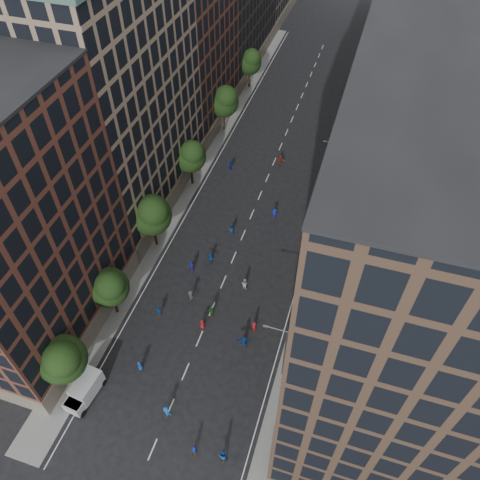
{
  "coord_description": "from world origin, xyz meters",
  "views": [
    {
      "loc": [
        13.45,
        -13.11,
        49.55
      ],
      "look_at": [
        0.4,
        28.65,
        2.0
      ],
      "focal_mm": 35.0,
      "sensor_mm": 36.0,
      "label": 1
    }
  ],
  "objects_px": {
    "skater_0": "(140,366)",
    "streetlamp_near": "(283,351)",
    "cargo_van": "(84,390)",
    "skater_2": "(223,455)",
    "streetlamp_far": "(335,165)",
    "skater_1": "(194,450)"
  },
  "relations": [
    {
      "from": "streetlamp_far",
      "to": "skater_2",
      "type": "relative_size",
      "value": 4.68
    },
    {
      "from": "skater_1",
      "to": "skater_2",
      "type": "bearing_deg",
      "value": 161.12
    },
    {
      "from": "cargo_van",
      "to": "skater_1",
      "type": "height_order",
      "value": "cargo_van"
    },
    {
      "from": "streetlamp_near",
      "to": "streetlamp_far",
      "type": "height_order",
      "value": "same"
    },
    {
      "from": "streetlamp_far",
      "to": "cargo_van",
      "type": "relative_size",
      "value": 1.83
    },
    {
      "from": "skater_0",
      "to": "skater_2",
      "type": "height_order",
      "value": "skater_2"
    },
    {
      "from": "cargo_van",
      "to": "skater_0",
      "type": "height_order",
      "value": "cargo_van"
    },
    {
      "from": "streetlamp_far",
      "to": "skater_1",
      "type": "bearing_deg",
      "value": -97.95
    },
    {
      "from": "skater_0",
      "to": "skater_2",
      "type": "xyz_separation_m",
      "value": [
        12.19,
        -6.46,
        0.21
      ]
    },
    {
      "from": "streetlamp_near",
      "to": "skater_2",
      "type": "xyz_separation_m",
      "value": [
        -3.19,
        -10.69,
        -4.2
      ]
    },
    {
      "from": "cargo_van",
      "to": "skater_0",
      "type": "bearing_deg",
      "value": 53.45
    },
    {
      "from": "skater_0",
      "to": "streetlamp_near",
      "type": "bearing_deg",
      "value": -146.76
    },
    {
      "from": "streetlamp_far",
      "to": "streetlamp_near",
      "type": "bearing_deg",
      "value": -90.0
    },
    {
      "from": "cargo_van",
      "to": "streetlamp_near",
      "type": "bearing_deg",
      "value": 30.33
    },
    {
      "from": "skater_0",
      "to": "skater_1",
      "type": "distance_m",
      "value": 11.45
    },
    {
      "from": "streetlamp_near",
      "to": "skater_1",
      "type": "xyz_separation_m",
      "value": [
        -6.14,
        -11.0,
        -4.39
      ]
    },
    {
      "from": "streetlamp_far",
      "to": "skater_0",
      "type": "bearing_deg",
      "value": -112.45
    },
    {
      "from": "cargo_van",
      "to": "streetlamp_far",
      "type": "bearing_deg",
      "value": 70.86
    },
    {
      "from": "streetlamp_near",
      "to": "skater_0",
      "type": "xyz_separation_m",
      "value": [
        -15.39,
        -4.24,
        -4.41
      ]
    },
    {
      "from": "streetlamp_near",
      "to": "skater_2",
      "type": "height_order",
      "value": "streetlamp_near"
    },
    {
      "from": "streetlamp_far",
      "to": "skater_0",
      "type": "xyz_separation_m",
      "value": [
        -15.39,
        -37.24,
        -4.41
      ]
    },
    {
      "from": "skater_2",
      "to": "cargo_van",
      "type": "bearing_deg",
      "value": -23.01
    }
  ]
}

